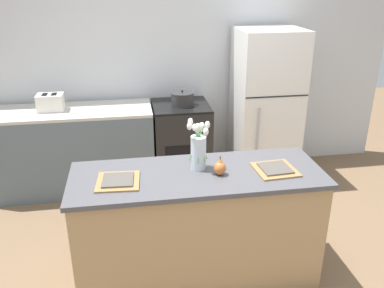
% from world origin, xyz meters
% --- Properties ---
extents(ground_plane, '(10.00, 10.00, 0.00)m').
position_xyz_m(ground_plane, '(0.00, 0.00, 0.00)').
color(ground_plane, brown).
extents(back_wall, '(5.20, 0.08, 2.70)m').
position_xyz_m(back_wall, '(0.00, 2.00, 1.35)').
color(back_wall, silver).
rests_on(back_wall, ground_plane).
extents(kitchen_island, '(1.80, 0.66, 0.89)m').
position_xyz_m(kitchen_island, '(0.00, 0.00, 0.45)').
color(kitchen_island, tan).
rests_on(kitchen_island, ground_plane).
extents(back_counter, '(1.68, 0.60, 0.90)m').
position_xyz_m(back_counter, '(-1.06, 1.60, 0.45)').
color(back_counter, slate).
rests_on(back_counter, ground_plane).
extents(stove_range, '(0.60, 0.61, 0.90)m').
position_xyz_m(stove_range, '(0.10, 1.60, 0.45)').
color(stove_range, black).
rests_on(stove_range, ground_plane).
extents(refrigerator, '(0.68, 0.67, 1.67)m').
position_xyz_m(refrigerator, '(1.05, 1.60, 0.84)').
color(refrigerator, white).
rests_on(refrigerator, ground_plane).
extents(flower_vase, '(0.17, 0.17, 0.38)m').
position_xyz_m(flower_vase, '(0.02, 0.07, 1.05)').
color(flower_vase, silver).
rests_on(flower_vase, kitchen_island).
extents(pear_figurine, '(0.09, 0.09, 0.14)m').
position_xyz_m(pear_figurine, '(0.15, -0.05, 0.95)').
color(pear_figurine, '#C66B33').
rests_on(pear_figurine, kitchen_island).
extents(plate_setting_left, '(0.30, 0.30, 0.02)m').
position_xyz_m(plate_setting_left, '(-0.56, -0.05, 0.90)').
color(plate_setting_left, olive).
rests_on(plate_setting_left, kitchen_island).
extents(plate_setting_right, '(0.30, 0.30, 0.02)m').
position_xyz_m(plate_setting_right, '(0.56, -0.05, 0.90)').
color(plate_setting_right, olive).
rests_on(plate_setting_right, kitchen_island).
extents(toaster, '(0.28, 0.18, 0.17)m').
position_xyz_m(toaster, '(-1.23, 1.61, 0.99)').
color(toaster, silver).
rests_on(toaster, back_counter).
extents(cooking_pot, '(0.25, 0.25, 0.16)m').
position_xyz_m(cooking_pot, '(0.11, 1.58, 0.97)').
color(cooking_pot, '#2D2D2D').
rests_on(cooking_pot, stove_range).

